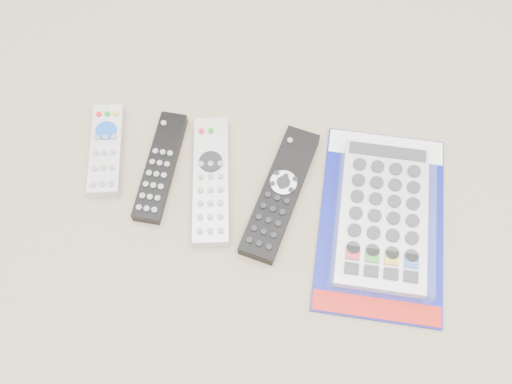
# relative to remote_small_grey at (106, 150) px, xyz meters

# --- Properties ---
(remote_small_grey) EXTENTS (0.08, 0.17, 0.02)m
(remote_small_grey) POSITION_rel_remote_small_grey_xyz_m (0.00, 0.00, 0.00)
(remote_small_grey) COLOR #ADADB0
(remote_small_grey) RESTS_ON ground
(remote_slim_black) EXTENTS (0.05, 0.19, 0.02)m
(remote_slim_black) POSITION_rel_remote_small_grey_xyz_m (0.09, -0.02, -0.00)
(remote_slim_black) COLOR black
(remote_slim_black) RESTS_ON ground
(remote_silver_dvd) EXTENTS (0.09, 0.22, 0.02)m
(remote_silver_dvd) POSITION_rel_remote_small_grey_xyz_m (0.17, -0.03, 0.00)
(remote_silver_dvd) COLOR #B5B5BA
(remote_silver_dvd) RESTS_ON ground
(remote_large_black) EXTENTS (0.10, 0.23, 0.02)m
(remote_large_black) POSITION_rel_remote_small_grey_xyz_m (0.28, -0.03, 0.00)
(remote_large_black) COLOR black
(remote_large_black) RESTS_ON ground
(jumbo_remote_packaged) EXTENTS (0.19, 0.31, 0.04)m
(jumbo_remote_packaged) POSITION_rel_remote_small_grey_xyz_m (0.44, -0.05, 0.01)
(jumbo_remote_packaged) COLOR navy
(jumbo_remote_packaged) RESTS_ON ground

